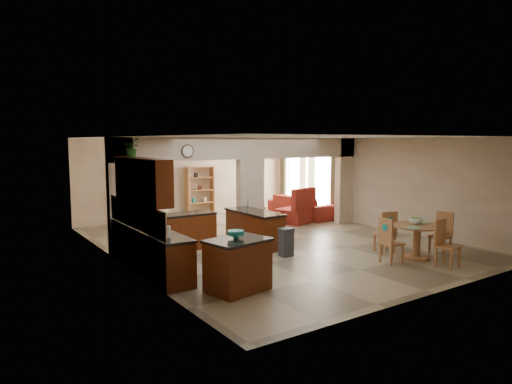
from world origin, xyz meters
TOP-DOWN VIEW (x-y plane):
  - floor at (0.00, 0.00)m, footprint 10.00×10.00m
  - ceiling at (0.00, 0.00)m, footprint 10.00×10.00m
  - wall_back at (0.00, 5.00)m, footprint 8.00×0.00m
  - wall_front at (0.00, -5.00)m, footprint 8.00×0.00m
  - wall_left at (-4.00, 0.00)m, footprint 0.00×10.00m
  - wall_right at (4.00, 0.00)m, footprint 0.00×10.00m
  - partition_left_pier at (-3.70, 1.00)m, footprint 0.60×0.25m
  - partition_center_pier at (0.00, 1.00)m, footprint 0.80×0.25m
  - partition_right_pier at (3.70, 1.00)m, footprint 0.60×0.25m
  - partition_header at (0.00, 1.00)m, footprint 8.00×0.25m
  - kitchen_counter at (-3.26, -0.25)m, footprint 2.52×3.29m
  - upper_cabinets at (-3.82, -0.80)m, footprint 0.35×2.40m
  - peninsula at (-0.60, -0.11)m, footprint 0.70×1.85m
  - wall_clock at (-2.00, 0.85)m, footprint 0.34×0.03m
  - rug at (1.20, 2.10)m, footprint 1.60×1.30m
  - fireplace at (-1.60, 4.83)m, footprint 1.60×0.35m
  - shelving_unit at (0.35, 4.82)m, footprint 1.00×0.32m
  - window_a at (3.97, 2.30)m, footprint 0.02×0.90m
  - window_b at (3.97, 4.00)m, footprint 0.02×0.90m
  - glazed_door at (3.97, 3.15)m, footprint 0.02×0.70m
  - drape_a_left at (3.93, 1.70)m, footprint 0.10×0.28m
  - drape_a_right at (3.93, 2.90)m, footprint 0.10×0.28m
  - drape_b_left at (3.93, 3.40)m, footprint 0.10×0.28m
  - drape_b_right at (3.93, 4.60)m, footprint 0.10×0.28m
  - ceiling_fan at (1.50, 3.00)m, footprint 1.00×1.00m
  - kitchen_island at (-2.84, -2.90)m, footprint 1.23×0.98m
  - teal_bowl at (-2.83, -2.83)m, footprint 0.30×0.30m
  - trash_can at (-0.58, -1.42)m, footprint 0.30×0.26m
  - dining_table at (1.77, -3.29)m, footprint 1.17×1.17m
  - fruit_bowl at (1.80, -3.21)m, footprint 0.31×0.31m
  - sofa at (3.30, 2.70)m, footprint 2.65×1.15m
  - chaise at (2.45, 1.95)m, footprint 1.40×1.25m
  - armchair at (0.92, 2.33)m, footprint 0.91×0.92m
  - ottoman at (1.44, 1.87)m, footprint 0.73×0.73m
  - plant at (-3.82, -0.27)m, footprint 0.46×0.44m
  - chair_north at (1.65, -2.52)m, footprint 0.53×0.53m
  - chair_east at (2.61, -3.37)m, footprint 0.47×0.47m
  - chair_south at (1.69, -4.04)m, footprint 0.46×0.46m
  - chair_west at (0.90, -3.21)m, footprint 0.47×0.47m

SIDE VIEW (x-z plane):
  - floor at x=0.00m, z-range 0.00..0.00m
  - rug at x=1.20m, z-range 0.00..0.01m
  - ottoman at x=1.44m, z-range 0.00..0.41m
  - chaise at x=2.45m, z-range 0.00..0.47m
  - trash_can at x=-0.58m, z-range 0.00..0.62m
  - armchair at x=0.92m, z-range 0.00..0.63m
  - sofa at x=3.30m, z-range 0.00..0.76m
  - peninsula at x=-0.60m, z-range 0.00..0.91m
  - kitchen_counter at x=-3.26m, z-range -0.27..1.20m
  - kitchen_island at x=-2.84m, z-range 0.00..0.96m
  - dining_table at x=1.77m, z-range 0.13..0.92m
  - chair_north at x=1.65m, z-range 0.04..1.07m
  - chair_east at x=2.61m, z-range 0.04..1.07m
  - chair_south at x=1.69m, z-range 0.04..1.07m
  - chair_west at x=0.90m, z-range 0.04..1.07m
  - fireplace at x=-1.60m, z-range 0.01..1.21m
  - fruit_bowl at x=1.80m, z-range 0.79..0.96m
  - shelving_unit at x=0.35m, z-range 0.00..1.80m
  - teal_bowl at x=-2.83m, z-range 0.96..1.10m
  - glazed_door at x=3.97m, z-range 0.00..2.10m
  - partition_center_pier at x=0.00m, z-range 0.00..2.20m
  - drape_a_left at x=3.93m, z-range 0.05..2.35m
  - drape_a_right at x=3.93m, z-range 0.05..2.35m
  - drape_b_left at x=3.93m, z-range 0.05..2.35m
  - drape_b_right at x=3.93m, z-range 0.05..2.35m
  - window_a at x=3.97m, z-range 0.25..2.15m
  - window_b at x=3.97m, z-range 0.25..2.15m
  - partition_left_pier at x=-3.70m, z-range 0.00..2.80m
  - partition_right_pier at x=3.70m, z-range 0.00..2.80m
  - wall_back at x=0.00m, z-range -2.60..5.40m
  - wall_front at x=0.00m, z-range -2.60..5.40m
  - wall_left at x=-4.00m, z-range -3.60..6.40m
  - wall_right at x=4.00m, z-range -3.60..6.40m
  - upper_cabinets at x=-3.82m, z-range 1.47..2.37m
  - wall_clock at x=-2.00m, z-range 2.28..2.62m
  - partition_header at x=0.00m, z-range 2.20..2.80m
  - ceiling_fan at x=1.50m, z-range 2.51..2.61m
  - plant at x=-3.82m, z-range 2.37..2.78m
  - ceiling at x=0.00m, z-range 2.80..2.80m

